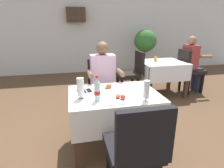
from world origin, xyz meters
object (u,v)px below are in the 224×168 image
at_px(cola_bottle_primary, 97,90).
at_px(wall_bottle_rack, 76,15).
at_px(chair_near_camera_side, 136,148).
at_px(plate_near_camera, 118,99).
at_px(potted_plant_corner, 145,45).
at_px(chair_far_diner_seat, 103,87).
at_px(main_dining_table, 114,107).
at_px(napkin_cutlery_set, 84,91).
at_px(seated_diner_far, 103,79).
at_px(beer_glass_left, 81,88).
at_px(background_patron, 192,61).
at_px(background_table_tumbler, 156,59).
at_px(background_chair_left, 132,71).
at_px(background_dining_table, 161,70).
at_px(beer_glass_middle, 146,91).
at_px(background_chair_right, 189,68).
at_px(plate_far_diner, 108,88).

xyz_separation_m(cola_bottle_primary, wall_bottle_rack, (-0.02, 4.08, 0.91)).
xyz_separation_m(chair_near_camera_side, plate_near_camera, (-0.01, 0.57, 0.19)).
distance_m(potted_plant_corner, wall_bottle_rack, 2.24).
bearing_deg(chair_far_diner_seat, main_dining_table, -90.00).
height_order(napkin_cutlery_set, wall_bottle_rack, wall_bottle_rack).
bearing_deg(chair_far_diner_seat, seated_diner_far, -92.11).
distance_m(beer_glass_left, cola_bottle_primary, 0.19).
bearing_deg(chair_far_diner_seat, background_patron, 21.21).
relative_size(background_table_tumbler, potted_plant_corner, 0.08).
relative_size(cola_bottle_primary, napkin_cutlery_set, 1.38).
distance_m(chair_near_camera_side, background_chair_left, 2.52).
distance_m(background_patron, background_table_tumbler, 0.85).
bearing_deg(seated_diner_far, chair_far_diner_seat, 87.89).
height_order(chair_far_diner_seat, potted_plant_corner, potted_plant_corner).
bearing_deg(background_chair_left, potted_plant_corner, 60.54).
height_order(plate_near_camera, napkin_cutlery_set, plate_near_camera).
relative_size(napkin_cutlery_set, background_table_tumbler, 1.77).
height_order(chair_near_camera_side, background_chair_left, same).
xyz_separation_m(beer_glass_left, background_dining_table, (1.83, 1.70, -0.30)).
bearing_deg(beer_glass_middle, background_chair_left, 75.43).
distance_m(plate_near_camera, napkin_cutlery_set, 0.48).
distance_m(cola_bottle_primary, background_chair_right, 2.96).
bearing_deg(beer_glass_left, potted_plant_corner, 58.19).
distance_m(main_dining_table, beer_glass_middle, 0.50).
distance_m(chair_near_camera_side, cola_bottle_primary, 0.71).
xyz_separation_m(plate_near_camera, wall_bottle_rack, (-0.23, 4.11, 1.02)).
height_order(main_dining_table, cola_bottle_primary, cola_bottle_primary).
bearing_deg(wall_bottle_rack, background_chair_right, -44.15).
distance_m(chair_near_camera_side, napkin_cutlery_set, 0.99).
height_order(chair_far_diner_seat, chair_near_camera_side, same).
xyz_separation_m(plate_far_diner, beer_glass_left, (-0.34, -0.23, 0.10)).
relative_size(potted_plant_corner, wall_bottle_rack, 2.42).
distance_m(plate_near_camera, beer_glass_left, 0.41).
bearing_deg(napkin_cutlery_set, plate_near_camera, -47.07).
relative_size(plate_near_camera, potted_plant_corner, 0.19).
relative_size(main_dining_table, background_dining_table, 1.10).
xyz_separation_m(background_chair_left, wall_bottle_rack, (-1.00, 2.29, 1.21)).
height_order(chair_near_camera_side, plate_far_diner, chair_near_camera_side).
bearing_deg(background_chair_right, potted_plant_corner, 101.30).
relative_size(background_chair_right, potted_plant_corner, 0.71).
bearing_deg(plate_near_camera, cola_bottle_primary, 170.88).
height_order(seated_diner_far, plate_far_diner, seated_diner_far).
height_order(background_chair_right, wall_bottle_rack, wall_bottle_rack).
relative_size(beer_glass_left, background_chair_right, 0.24).
relative_size(beer_glass_left, background_patron, 0.18).
xyz_separation_m(chair_near_camera_side, background_table_tumbler, (1.32, 2.47, 0.23)).
distance_m(background_table_tumbler, potted_plant_corner, 1.75).
bearing_deg(seated_diner_far, beer_glass_middle, -74.19).
height_order(chair_far_diner_seat, cola_bottle_primary, cola_bottle_primary).
bearing_deg(chair_near_camera_side, potted_plant_corner, 67.01).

